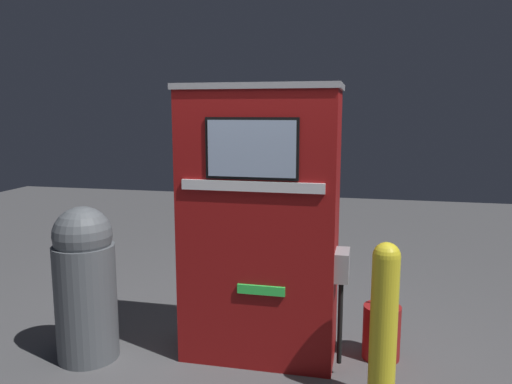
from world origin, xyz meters
name	(u,v)px	position (x,y,z in m)	size (l,w,h in m)	color
ground_plane	(252,370)	(0.00, 0.00, 0.00)	(14.00, 14.00, 0.00)	#4C4C4F
gas_pump	(260,224)	(0.00, 0.24, 0.95)	(1.16, 0.53, 1.90)	maroon
safety_bollard	(384,320)	(0.83, -0.20, 0.52)	(0.16, 0.16, 0.99)	yellow
trash_bin	(85,282)	(-1.17, -0.07, 0.55)	(0.42, 0.42, 1.09)	#51565B
squeegee_bucket	(382,332)	(0.85, 0.37, 0.19)	(0.26, 0.26, 0.85)	maroon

